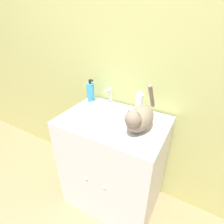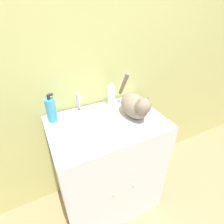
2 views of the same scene
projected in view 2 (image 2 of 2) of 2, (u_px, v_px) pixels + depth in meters
wall_back at (87, 53)px, 1.19m from camera, size 6.00×0.05×2.50m
vanity_cabinet at (108, 166)px, 1.39m from camera, size 0.76×0.54×0.87m
sink_basin at (87, 123)px, 1.12m from camera, size 0.29×0.29×0.04m
faucet at (79, 105)px, 1.21m from camera, size 0.21×0.09×0.16m
cat at (135, 105)px, 1.17m from camera, size 0.17×0.39×0.27m
soap_bottle at (51, 110)px, 1.12m from camera, size 0.06×0.06×0.20m
spray_bottle at (111, 95)px, 1.29m from camera, size 0.06×0.06×0.19m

